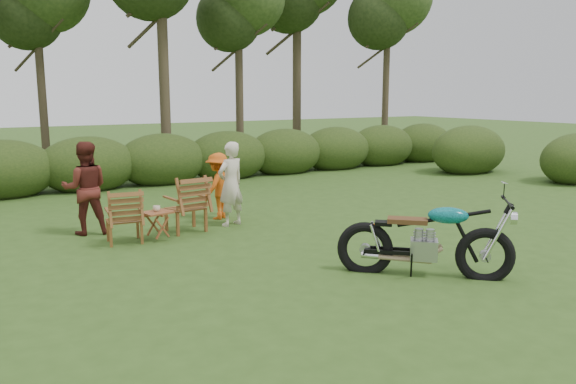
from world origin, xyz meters
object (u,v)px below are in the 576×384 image
cup (157,208)px  side_table (158,226)px  lawn_chair_right (186,231)px  adult_b (88,234)px  lawn_chair_left (125,243)px  motorcycle (423,275)px  child (219,218)px  adult_a (231,225)px

cup → side_table: bearing=-95.9°
lawn_chair_right → adult_b: 1.73m
lawn_chair_right → side_table: (-0.64, -0.34, 0.25)m
adult_b → lawn_chair_left: bearing=125.3°
motorcycle → child: 4.81m
motorcycle → adult_b: adult_b is taller
motorcycle → cup: 4.54m
adult_a → child: size_ratio=1.21×
lawn_chair_right → child: child is taller
lawn_chair_left → cup: cup is taller
lawn_chair_left → cup: bearing=176.3°
lawn_chair_left → child: 2.29m
motorcycle → adult_b: size_ratio=1.36×
motorcycle → lawn_chair_left: size_ratio=2.46×
side_table → lawn_chair_left: bearing=164.8°
adult_b → side_table: bearing=142.9°
side_table → child: child is taller
lawn_chair_left → cup: 0.77m
lawn_chair_left → child: (2.12, 0.85, 0.00)m
lawn_chair_left → side_table: 0.60m
lawn_chair_left → adult_b: bearing=-60.0°
motorcycle → lawn_chair_right: bearing=158.4°
lawn_chair_left → cup: size_ratio=7.47×
lawn_chair_left → child: size_ratio=0.69×
lawn_chair_right → lawn_chair_left: size_ratio=1.12×
child → cup: bearing=-1.5°
motorcycle → cup: size_ratio=18.36×
side_table → adult_a: (1.55, 0.34, -0.25)m
side_table → adult_a: size_ratio=0.31×
lawn_chair_right → lawn_chair_left: bearing=4.3°
motorcycle → lawn_chair_left: bearing=171.9°
motorcycle → child: size_ratio=1.70×
lawn_chair_left → adult_a: (2.08, 0.19, 0.00)m
side_table → child: 1.90m
adult_a → cup: bearing=-5.3°
adult_b → cup: bearing=143.9°
adult_a → child: adult_a is taller
lawn_chair_right → adult_a: size_ratio=0.64×
motorcycle → adult_b: 5.91m
motorcycle → side_table: bearing=167.7°
lawn_chair_left → side_table: side_table is taller
lawn_chair_right → lawn_chair_left: 1.18m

